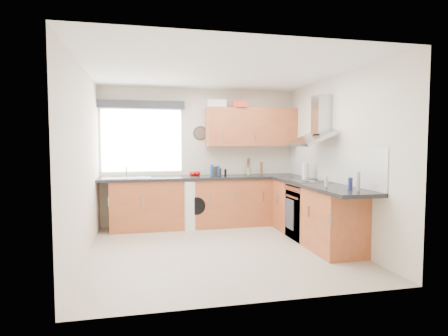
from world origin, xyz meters
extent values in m
plane|color=beige|center=(0.00, 0.00, 0.00)|extent=(3.60, 3.60, 0.00)
cube|color=white|center=(0.00, 0.00, 2.50)|extent=(3.60, 3.60, 0.02)
cube|color=silver|center=(0.00, 1.80, 1.25)|extent=(3.60, 0.02, 2.50)
cube|color=silver|center=(0.00, -1.80, 1.25)|extent=(3.60, 0.02, 2.50)
cube|color=silver|center=(-1.80, 0.00, 1.25)|extent=(0.02, 3.60, 2.50)
cube|color=silver|center=(1.80, 0.00, 1.25)|extent=(0.02, 3.60, 2.50)
cube|color=white|center=(-1.05, 1.79, 1.55)|extent=(1.40, 0.02, 1.10)
cube|color=#2D2C33|center=(-1.05, 1.70, 2.18)|extent=(1.50, 0.18, 0.14)
cube|color=white|center=(1.79, 0.30, 1.18)|extent=(0.01, 3.00, 0.54)
cube|color=#9D4B28|center=(-0.10, 1.51, 0.43)|extent=(3.00, 0.58, 0.86)
cube|color=#9D4B28|center=(1.50, 1.50, 0.43)|extent=(0.60, 0.60, 0.86)
cube|color=#9D4B28|center=(1.51, 0.15, 0.43)|extent=(0.58, 2.10, 0.86)
cube|color=black|center=(0.00, 1.50, 0.89)|extent=(3.60, 0.62, 0.05)
cube|color=black|center=(1.50, 0.00, 0.89)|extent=(0.62, 2.42, 0.05)
cube|color=black|center=(1.50, 0.30, 0.42)|extent=(0.56, 0.58, 0.85)
cube|color=#A7A9AC|center=(1.50, 0.30, 0.92)|extent=(0.52, 0.52, 0.01)
cube|color=#9D4B28|center=(0.95, 1.62, 1.80)|extent=(1.70, 0.35, 0.70)
cube|color=white|center=(-0.15, 1.52, 0.42)|extent=(0.72, 0.70, 0.85)
cylinder|color=#2D2C33|center=(0.01, 1.78, 1.69)|extent=(0.27, 0.04, 0.27)
cube|color=white|center=(0.30, 1.69, 2.22)|extent=(0.38, 0.30, 0.14)
cube|color=red|center=(0.69, 1.52, 2.21)|extent=(0.29, 0.25, 0.12)
cylinder|color=tan|center=(0.92, 1.70, 0.97)|extent=(0.10, 0.10, 0.13)
cylinder|color=white|center=(1.62, 0.71, 1.04)|extent=(0.14, 0.14, 0.25)
cylinder|color=black|center=(0.29, 1.55, 0.98)|extent=(0.05, 0.05, 0.15)
cylinder|color=black|center=(0.20, 1.38, 1.00)|extent=(0.06, 0.06, 0.18)
cylinder|color=brown|center=(1.14, 1.60, 1.03)|extent=(0.05, 0.05, 0.24)
cylinder|color=navy|center=(0.17, 1.48, 1.01)|extent=(0.07, 0.07, 0.20)
cylinder|color=#31221B|center=(0.32, 1.53, 0.98)|extent=(0.06, 0.06, 0.14)
cylinder|color=black|center=(0.40, 1.40, 0.98)|extent=(0.04, 0.04, 0.13)
cylinder|color=navy|center=(0.27, 1.45, 1.00)|extent=(0.07, 0.07, 0.18)
cylinder|color=navy|center=(1.58, -0.74, 0.99)|extent=(0.06, 0.06, 0.15)
cylinder|color=#BEAFA2|center=(1.40, -0.44, 0.98)|extent=(0.05, 0.05, 0.15)
cylinder|color=#A29C8A|center=(1.58, -0.92, 1.03)|extent=(0.05, 0.05, 0.24)
camera|label=1|loc=(-1.07, -5.10, 1.53)|focal=30.00mm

